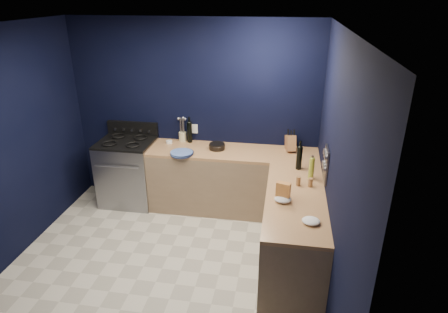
% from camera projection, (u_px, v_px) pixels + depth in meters
% --- Properties ---
extents(floor, '(3.50, 3.50, 0.02)m').
position_uv_depth(floor, '(162.00, 269.00, 4.35)').
color(floor, beige).
rests_on(floor, ground).
extents(ceiling, '(3.50, 3.50, 0.02)m').
position_uv_depth(ceiling, '(142.00, 27.00, 3.31)').
color(ceiling, silver).
rests_on(ceiling, ground).
extents(wall_back, '(3.50, 0.02, 2.60)m').
position_uv_depth(wall_back, '(194.00, 114.00, 5.42)').
color(wall_back, black).
rests_on(wall_back, ground).
extents(wall_right, '(0.02, 3.50, 2.60)m').
position_uv_depth(wall_right, '(335.00, 177.00, 3.56)').
color(wall_right, black).
rests_on(wall_right, ground).
extents(wall_front, '(3.50, 0.02, 2.60)m').
position_uv_depth(wall_front, '(54.00, 289.00, 2.23)').
color(wall_front, black).
rests_on(wall_front, ground).
extents(cab_back, '(2.30, 0.63, 0.86)m').
position_uv_depth(cab_back, '(233.00, 182.00, 5.38)').
color(cab_back, '#896F53').
rests_on(cab_back, floor).
extents(top_back, '(2.30, 0.63, 0.04)m').
position_uv_depth(top_back, '(233.00, 152.00, 5.20)').
color(top_back, brown).
rests_on(top_back, cab_back).
extents(cab_right, '(0.63, 1.67, 0.86)m').
position_uv_depth(cab_right, '(293.00, 235.00, 4.22)').
color(cab_right, '#896F53').
rests_on(cab_right, floor).
extents(top_right, '(0.63, 1.67, 0.04)m').
position_uv_depth(top_right, '(296.00, 199.00, 4.04)').
color(top_right, brown).
rests_on(top_right, cab_right).
extents(gas_range, '(0.76, 0.66, 0.92)m').
position_uv_depth(gas_range, '(129.00, 173.00, 5.58)').
color(gas_range, gray).
rests_on(gas_range, floor).
extents(oven_door, '(0.59, 0.02, 0.42)m').
position_uv_depth(oven_door, '(120.00, 183.00, 5.30)').
color(oven_door, black).
rests_on(oven_door, gas_range).
extents(cooktop, '(0.76, 0.66, 0.03)m').
position_uv_depth(cooktop, '(125.00, 142.00, 5.40)').
color(cooktop, black).
rests_on(cooktop, gas_range).
extents(backguard, '(0.76, 0.06, 0.20)m').
position_uv_depth(backguard, '(133.00, 128.00, 5.63)').
color(backguard, black).
rests_on(backguard, gas_range).
extents(spice_panel, '(0.02, 0.28, 0.38)m').
position_uv_depth(spice_panel, '(326.00, 165.00, 4.11)').
color(spice_panel, gray).
rests_on(spice_panel, wall_right).
extents(wall_outlet, '(0.09, 0.02, 0.13)m').
position_uv_depth(wall_outlet, '(195.00, 129.00, 5.49)').
color(wall_outlet, white).
rests_on(wall_outlet, wall_back).
extents(plate_stack, '(0.33, 0.33, 0.04)m').
position_uv_depth(plate_stack, '(182.00, 153.00, 5.07)').
color(plate_stack, '#4063A2').
rests_on(plate_stack, top_back).
extents(ramekin, '(0.10, 0.10, 0.04)m').
position_uv_depth(ramekin, '(169.00, 142.00, 5.46)').
color(ramekin, white).
rests_on(ramekin, top_back).
extents(utensil_crock, '(0.13, 0.13, 0.13)m').
position_uv_depth(utensil_crock, '(183.00, 137.00, 5.51)').
color(utensil_crock, beige).
rests_on(utensil_crock, top_back).
extents(wine_bottle_back, '(0.09, 0.09, 0.29)m').
position_uv_depth(wine_bottle_back, '(190.00, 132.00, 5.44)').
color(wine_bottle_back, black).
rests_on(wine_bottle_back, top_back).
extents(lemon_basket, '(0.24, 0.24, 0.08)m').
position_uv_depth(lemon_basket, '(217.00, 146.00, 5.24)').
color(lemon_basket, black).
rests_on(lemon_basket, top_back).
extents(knife_block, '(0.17, 0.27, 0.26)m').
position_uv_depth(knife_block, '(290.00, 143.00, 5.17)').
color(knife_block, brown).
rests_on(knife_block, top_back).
extents(wine_bottle_right, '(0.08, 0.08, 0.28)m').
position_uv_depth(wine_bottle_right, '(299.00, 158.00, 4.62)').
color(wine_bottle_right, black).
rests_on(wine_bottle_right, top_right).
extents(oil_bottle, '(0.07, 0.07, 0.26)m').
position_uv_depth(oil_bottle, '(311.00, 168.00, 4.38)').
color(oil_bottle, '#9FAB2F').
rests_on(oil_bottle, top_right).
extents(spice_jar_near, '(0.06, 0.06, 0.11)m').
position_uv_depth(spice_jar_near, '(298.00, 181.00, 4.26)').
color(spice_jar_near, olive).
rests_on(spice_jar_near, top_right).
extents(spice_jar_far, '(0.07, 0.07, 0.10)m').
position_uv_depth(spice_jar_far, '(310.00, 182.00, 4.23)').
color(spice_jar_far, olive).
rests_on(spice_jar_far, top_right).
extents(crouton_bag, '(0.16, 0.11, 0.21)m').
position_uv_depth(crouton_bag, '(283.00, 192.00, 3.92)').
color(crouton_bag, '#A9203A').
rests_on(crouton_bag, top_right).
extents(towel_front, '(0.19, 0.16, 0.06)m').
position_uv_depth(towel_front, '(283.00, 199.00, 3.93)').
color(towel_front, white).
rests_on(towel_front, top_right).
extents(towel_end, '(0.19, 0.18, 0.05)m').
position_uv_depth(towel_end, '(311.00, 221.00, 3.57)').
color(towel_end, white).
rests_on(towel_end, top_right).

